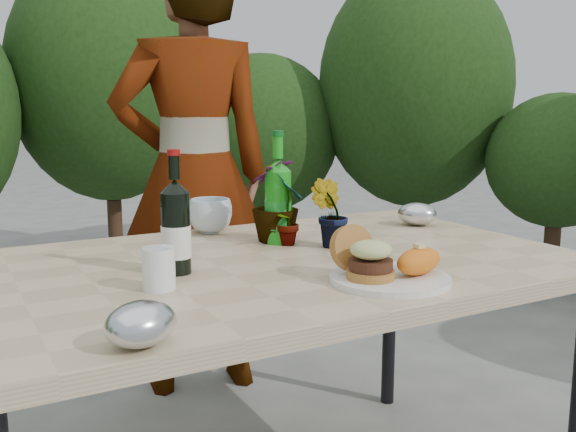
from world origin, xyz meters
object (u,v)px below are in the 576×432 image
wine_bottle (176,229)px  person (194,175)px  patio_table (274,281)px  dinner_plate (390,279)px

wine_bottle → person: bearing=45.7°
patio_table → wine_bottle: (-0.27, -0.01, 0.17)m
patio_table → person: person is taller
dinner_plate → person: 1.26m
dinner_plate → person: person is taller
dinner_plate → wine_bottle: bearing=142.5°
patio_table → person: 0.96m
patio_table → person: bearing=82.2°
wine_bottle → dinner_plate: bearing=-58.9°
wine_bottle → person: 1.02m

